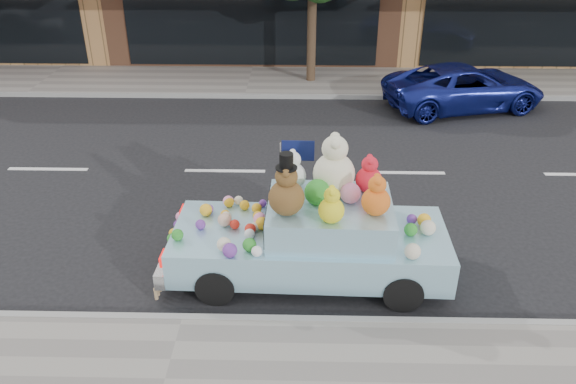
{
  "coord_description": "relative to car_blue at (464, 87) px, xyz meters",
  "views": [
    {
      "loc": [
        1.67,
        -11.23,
        5.56
      ],
      "look_at": [
        1.49,
        -3.27,
        1.25
      ],
      "focal_mm": 35.0,
      "sensor_mm": 36.0,
      "label": 1
    }
  ],
  "objects": [
    {
      "name": "ground",
      "position": [
        -6.32,
        -4.27,
        -0.63
      ],
      "size": [
        120.0,
        120.0,
        0.0
      ],
      "primitive_type": "plane",
      "color": "black",
      "rests_on": "ground"
    },
    {
      "name": "far_sidewalk",
      "position": [
        -6.32,
        2.23,
        -0.57
      ],
      "size": [
        60.0,
        3.0,
        0.12
      ],
      "primitive_type": "cube",
      "color": "gray",
      "rests_on": "ground"
    },
    {
      "name": "car_blue",
      "position": [
        0.0,
        0.0,
        0.0
      ],
      "size": [
        4.87,
        3.12,
        1.25
      ],
      "primitive_type": "imported",
      "rotation": [
        0.0,
        0.0,
        1.82
      ],
      "color": "navy",
      "rests_on": "ground"
    },
    {
      "name": "art_car",
      "position": [
        -4.43,
        -8.04,
        0.19
      ],
      "size": [
        4.53,
        1.88,
        2.32
      ],
      "rotation": [
        0.0,
        0.0,
        -0.03
      ],
      "color": "black",
      "rests_on": "ground"
    },
    {
      "name": "far_kerb",
      "position": [
        -6.32,
        0.73,
        -0.56
      ],
      "size": [
        60.0,
        0.12,
        0.13
      ],
      "primitive_type": "cube",
      "color": "gray",
      "rests_on": "ground"
    },
    {
      "name": "near_kerb",
      "position": [
        -6.32,
        -9.27,
        -0.56
      ],
      "size": [
        60.0,
        0.12,
        0.13
      ],
      "primitive_type": "cube",
      "color": "gray",
      "rests_on": "ground"
    }
  ]
}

